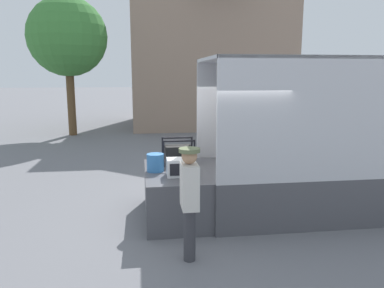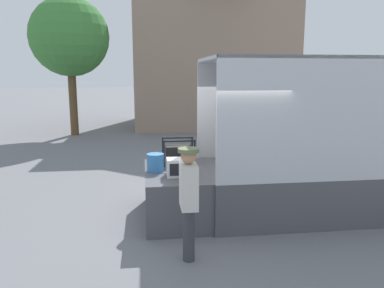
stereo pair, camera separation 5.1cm
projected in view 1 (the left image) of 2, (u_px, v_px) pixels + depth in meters
name	position (u px, v px, depth m)	size (l,w,h in m)	color
ground_plane	(205.00, 214.00, 7.48)	(160.00, 160.00, 0.00)	slate
tailgate_deck	(175.00, 193.00, 7.32)	(1.17, 2.09, 0.93)	#4C4C51
microwave	(180.00, 167.00, 6.83)	(0.49, 0.35, 0.32)	white
portable_generator	(179.00, 155.00, 7.69)	(0.66, 0.43, 0.54)	black
orange_bucket	(155.00, 163.00, 7.14)	(0.33, 0.33, 0.34)	#3370B2
worker_person	(189.00, 193.00, 5.45)	(0.31, 0.44, 1.72)	#38383D
house_backdrop	(207.00, 36.00, 20.57)	(8.55, 6.91, 9.48)	gray
street_tree	(67.00, 37.00, 16.58)	(3.49, 3.49, 6.16)	brown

